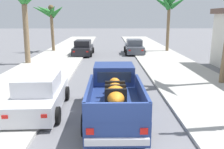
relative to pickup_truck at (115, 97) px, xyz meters
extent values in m
cube|color=#B2AFA8|center=(-5.04, 8.51, -0.75)|extent=(4.79, 60.00, 0.12)
cube|color=#B2AFA8|center=(4.82, 8.51, -0.75)|extent=(4.79, 60.00, 0.12)
cube|color=silver|center=(-4.05, 8.51, -0.76)|extent=(0.16, 60.00, 0.10)
cube|color=silver|center=(3.83, 8.51, -0.76)|extent=(0.16, 60.00, 0.10)
cube|color=navy|center=(0.00, -0.16, -0.21)|extent=(1.93, 5.10, 0.80)
cube|color=navy|center=(0.00, 1.44, 0.59)|extent=(1.72, 1.50, 0.80)
cube|color=#283342|center=(0.00, 0.68, 0.61)|extent=(1.38, 0.06, 0.44)
cube|color=#283342|center=(0.00, 2.20, 0.61)|extent=(1.46, 0.06, 0.48)
cube|color=navy|center=(-0.91, -1.02, 0.47)|extent=(0.10, 3.30, 0.56)
cube|color=navy|center=(0.91, -1.03, 0.47)|extent=(0.10, 3.30, 0.56)
cube|color=navy|center=(0.00, -2.67, 0.47)|extent=(1.88, 0.10, 0.56)
cube|color=silver|center=(0.00, -2.76, -0.37)|extent=(1.82, 0.12, 0.20)
cylinder|color=black|center=(-0.98, 1.37, -0.43)|extent=(0.26, 0.76, 0.76)
cylinder|color=black|center=(0.98, 1.36, -0.43)|extent=(0.26, 0.76, 0.76)
cylinder|color=black|center=(-0.98, -1.57, -0.43)|extent=(0.26, 0.76, 0.76)
cylinder|color=black|center=(0.98, -1.57, -0.43)|extent=(0.26, 0.76, 0.76)
cube|color=red|center=(-0.75, -2.73, -0.07)|extent=(0.22, 0.04, 0.18)
cube|color=red|center=(0.75, -2.74, -0.07)|extent=(0.22, 0.04, 0.18)
ellipsoid|color=orange|center=(0.00, -1.07, 0.49)|extent=(0.70, 1.70, 0.60)
sphere|color=orange|center=(0.00, -0.12, 0.57)|extent=(0.44, 0.44, 0.44)
cube|color=black|center=(0.00, -1.54, 0.49)|extent=(0.71, 0.12, 0.61)
cube|color=black|center=(0.00, -1.07, 0.49)|extent=(0.71, 0.12, 0.61)
cube|color=black|center=(0.00, -0.61, 0.49)|extent=(0.71, 0.12, 0.61)
cube|color=silver|center=(-3.08, 0.65, -0.28)|extent=(1.91, 4.26, 0.72)
cube|color=silver|center=(-3.08, 0.55, 0.40)|extent=(1.60, 2.16, 0.64)
cube|color=#283342|center=(-3.11, 1.52, 0.38)|extent=(1.37, 0.13, 0.52)
cube|color=#283342|center=(-3.04, -0.42, 0.38)|extent=(1.34, 0.13, 0.50)
cylinder|color=black|center=(-4.03, 1.92, -0.49)|extent=(0.24, 0.65, 0.64)
cylinder|color=black|center=(-2.23, 1.99, -0.49)|extent=(0.24, 0.65, 0.64)
cylinder|color=black|center=(-3.93, -0.68, -0.49)|extent=(0.24, 0.65, 0.64)
cylinder|color=black|center=(-2.13, -0.62, -0.49)|extent=(0.24, 0.65, 0.64)
cube|color=red|center=(-3.63, -1.48, -0.17)|extent=(0.20, 0.05, 0.12)
cube|color=white|center=(-3.77, 2.74, -0.21)|extent=(0.20, 0.05, 0.10)
cube|color=red|center=(-2.37, -1.43, -0.17)|extent=(0.20, 0.05, 0.12)
cube|color=white|center=(-2.54, 2.78, -0.21)|extent=(0.20, 0.05, 0.10)
cube|color=#474C56|center=(2.53, 16.57, -0.28)|extent=(1.81, 4.22, 0.72)
cube|color=#474C56|center=(2.53, 16.47, 0.40)|extent=(1.55, 2.12, 0.64)
cube|color=#283342|center=(2.54, 17.44, 0.38)|extent=(1.37, 0.10, 0.52)
cube|color=#283342|center=(2.52, 15.50, 0.38)|extent=(1.34, 0.10, 0.50)
cylinder|color=black|center=(1.65, 17.89, -0.49)|extent=(0.23, 0.64, 0.64)
cylinder|color=black|center=(3.45, 17.86, -0.49)|extent=(0.23, 0.64, 0.64)
cylinder|color=black|center=(1.61, 15.28, -0.49)|extent=(0.23, 0.64, 0.64)
cylinder|color=black|center=(3.42, 15.26, -0.49)|extent=(0.23, 0.64, 0.64)
cube|color=red|center=(1.87, 14.47, -0.17)|extent=(0.20, 0.04, 0.12)
cube|color=white|center=(1.94, 18.69, -0.21)|extent=(0.20, 0.04, 0.10)
cube|color=red|center=(3.14, 14.46, -0.17)|extent=(0.20, 0.04, 0.12)
cube|color=white|center=(3.18, 18.68, -0.21)|extent=(0.20, 0.04, 0.10)
cube|color=black|center=(-2.83, 15.74, -0.28)|extent=(1.84, 4.23, 0.72)
cube|color=black|center=(-2.83, 15.64, 0.40)|extent=(1.56, 2.13, 0.64)
cube|color=#283342|center=(-2.82, 16.61, 0.38)|extent=(1.37, 0.11, 0.52)
cube|color=#283342|center=(-2.85, 14.67, 0.38)|extent=(1.34, 0.11, 0.50)
cylinder|color=black|center=(-3.71, 17.06, -0.49)|extent=(0.23, 0.64, 0.64)
cylinder|color=black|center=(-1.91, 17.03, -0.49)|extent=(0.23, 0.64, 0.64)
cylinder|color=black|center=(-3.76, 14.46, -0.49)|extent=(0.23, 0.64, 0.64)
cylinder|color=black|center=(-1.96, 14.42, -0.49)|extent=(0.23, 0.64, 0.64)
cube|color=red|center=(-3.51, 13.64, -0.17)|extent=(0.20, 0.04, 0.12)
cube|color=white|center=(-3.41, 17.86, -0.21)|extent=(0.20, 0.04, 0.10)
cube|color=red|center=(-2.24, 13.62, -0.17)|extent=(0.20, 0.04, 0.12)
cube|color=white|center=(-2.18, 17.84, -0.21)|extent=(0.20, 0.04, 0.10)
cylinder|color=brown|center=(-6.50, 18.23, 1.61)|extent=(0.33, 0.51, 4.86)
cone|color=#2D7F33|center=(-5.76, 18.10, 3.68)|extent=(1.61, 0.83, 1.36)
cone|color=#2D7F33|center=(-6.01, 19.17, 3.65)|extent=(1.49, 2.14, 1.48)
cone|color=#2D7F33|center=(-7.02, 19.15, 3.70)|extent=(1.56, 2.15, 1.38)
cone|color=#2D7F33|center=(-7.53, 18.12, 3.71)|extent=(2.18, 0.78, 1.36)
cone|color=#2D7F33|center=(-7.08, 17.50, 3.81)|extent=(1.65, 1.87, 1.18)
cone|color=#2D7F33|center=(-6.13, 17.53, 3.82)|extent=(1.27, 1.74, 1.14)
sphere|color=brown|center=(-6.50, 18.23, 4.04)|extent=(0.60, 0.60, 0.60)
cylinder|color=#846B4C|center=(-6.97, 11.05, 2.13)|extent=(0.43, 0.79, 5.90)
cylinder|color=brown|center=(6.47, 18.10, 2.15)|extent=(0.33, 0.50, 5.94)
cone|color=#23702D|center=(7.55, 18.09, 4.65)|extent=(2.14, 0.57, 1.62)
cone|color=#23702D|center=(6.07, 18.80, 4.91)|extent=(1.33, 1.75, 1.13)
cone|color=#23702D|center=(5.43, 18.14, 4.70)|extent=(2.10, 0.64, 1.53)
cone|color=#23702D|center=(5.80, 17.29, 4.62)|extent=(1.74, 1.94, 1.66)
camera|label=1|loc=(-0.24, -8.71, 3.00)|focal=37.91mm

